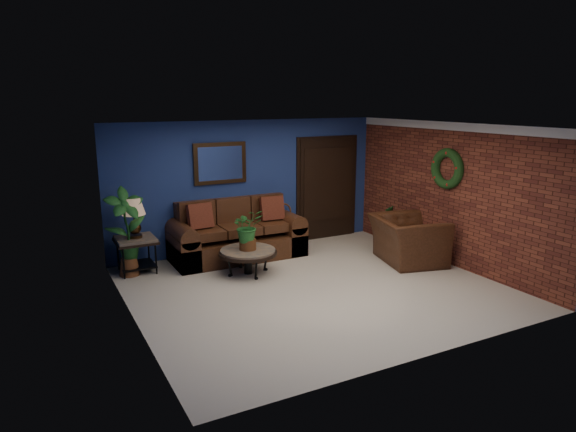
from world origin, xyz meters
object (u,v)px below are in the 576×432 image
end_table (136,246)px  side_chair (286,224)px  sofa (236,238)px  table_lamp (134,213)px  coffee_table (248,253)px  armchair (408,240)px

end_table → side_chair: size_ratio=0.74×
end_table → side_chair: side_chair is taller
sofa → table_lamp: bearing=-178.7°
end_table → sofa: bearing=1.3°
table_lamp → side_chair: table_lamp is taller
sofa → side_chair: bearing=1.3°
table_lamp → side_chair: 2.95m
coffee_table → armchair: 2.90m
sofa → armchair: size_ratio=1.92×
armchair → end_table: bearing=83.3°
armchair → sofa: bearing=70.6°
side_chair → armchair: size_ratio=0.71×
coffee_table → table_lamp: bearing=149.9°
sofa → table_lamp: 1.94m
end_table → table_lamp: table_lamp is taller
coffee_table → end_table: end_table is taller
end_table → armchair: bearing=-20.9°
end_table → armchair: armchair is taller
sofa → armchair: bearing=-33.6°
side_chair → armchair: (1.55, -1.77, -0.09)m
coffee_table → sofa: bearing=79.7°
sofa → side_chair: (1.07, 0.02, 0.15)m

